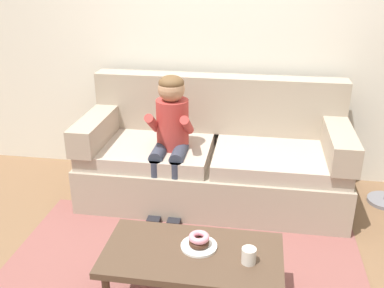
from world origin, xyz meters
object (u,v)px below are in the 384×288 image
at_px(coffee_table, 192,258).
at_px(donut, 199,242).
at_px(mug, 249,256).
at_px(person_child, 171,131).
at_px(couch, 214,159).

distance_m(coffee_table, donut, 0.10).
xyz_separation_m(coffee_table, mug, (0.32, -0.04, 0.09)).
height_order(donut, mug, mug).
relative_size(coffee_table, donut, 8.47).
bearing_deg(person_child, mug, -60.47).
distance_m(person_child, donut, 1.18).
xyz_separation_m(person_child, mug, (0.67, -1.19, -0.23)).
bearing_deg(coffee_table, donut, 60.27).
height_order(couch, mug, couch).
bearing_deg(mug, person_child, 119.53).
distance_m(couch, coffee_table, 1.36).
height_order(coffee_table, donut, donut).
xyz_separation_m(donut, mug, (0.29, -0.09, 0.01)).
xyz_separation_m(person_child, donut, (0.39, -1.09, -0.24)).
height_order(coffee_table, person_child, person_child).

